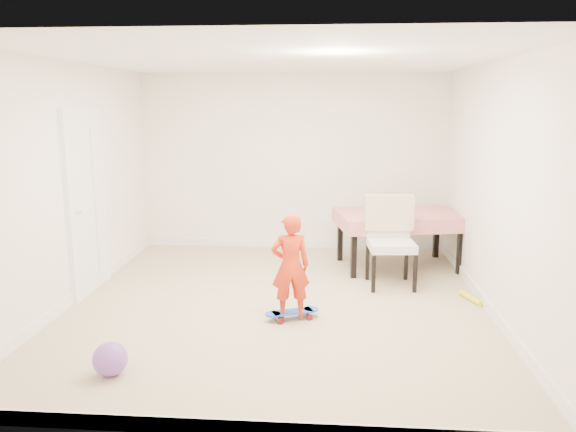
# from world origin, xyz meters

# --- Properties ---
(ground) EXTENTS (5.00, 5.00, 0.00)m
(ground) POSITION_xyz_m (0.00, 0.00, 0.00)
(ground) COLOR tan
(ground) RESTS_ON ground
(ceiling) EXTENTS (4.50, 5.00, 0.04)m
(ceiling) POSITION_xyz_m (0.00, 0.00, 2.58)
(ceiling) COLOR white
(ceiling) RESTS_ON wall_back
(wall_back) EXTENTS (4.50, 0.04, 2.60)m
(wall_back) POSITION_xyz_m (0.00, 2.48, 1.30)
(wall_back) COLOR white
(wall_back) RESTS_ON ground
(wall_front) EXTENTS (4.50, 0.04, 2.60)m
(wall_front) POSITION_xyz_m (0.00, -2.48, 1.30)
(wall_front) COLOR white
(wall_front) RESTS_ON ground
(wall_left) EXTENTS (0.04, 5.00, 2.60)m
(wall_left) POSITION_xyz_m (-2.23, 0.00, 1.30)
(wall_left) COLOR white
(wall_left) RESTS_ON ground
(wall_right) EXTENTS (0.04, 5.00, 2.60)m
(wall_right) POSITION_xyz_m (2.23, 0.00, 1.30)
(wall_right) COLOR white
(wall_right) RESTS_ON ground
(door) EXTENTS (0.11, 0.94, 2.11)m
(door) POSITION_xyz_m (-2.22, 0.30, 1.02)
(door) COLOR white
(door) RESTS_ON ground
(baseboard_back) EXTENTS (4.50, 0.02, 0.12)m
(baseboard_back) POSITION_xyz_m (0.00, 2.49, 0.06)
(baseboard_back) COLOR white
(baseboard_back) RESTS_ON ground
(baseboard_front) EXTENTS (4.50, 0.02, 0.12)m
(baseboard_front) POSITION_xyz_m (0.00, -2.49, 0.06)
(baseboard_front) COLOR white
(baseboard_front) RESTS_ON ground
(baseboard_left) EXTENTS (0.02, 5.00, 0.12)m
(baseboard_left) POSITION_xyz_m (-2.24, 0.00, 0.06)
(baseboard_left) COLOR white
(baseboard_left) RESTS_ON ground
(baseboard_right) EXTENTS (0.02, 5.00, 0.12)m
(baseboard_right) POSITION_xyz_m (2.24, 0.00, 0.06)
(baseboard_right) COLOR white
(baseboard_right) RESTS_ON ground
(dining_table) EXTENTS (1.75, 1.29, 0.74)m
(dining_table) POSITION_xyz_m (1.47, 1.56, 0.37)
(dining_table) COLOR red
(dining_table) RESTS_ON ground
(dining_chair) EXTENTS (0.64, 0.71, 1.08)m
(dining_chair) POSITION_xyz_m (1.29, 0.74, 0.54)
(dining_chair) COLOR silver
(dining_chair) RESTS_ON ground
(skateboard) EXTENTS (0.61, 0.42, 0.09)m
(skateboard) POSITION_xyz_m (0.19, -0.41, 0.04)
(skateboard) COLOR blue
(skateboard) RESTS_ON ground
(child) EXTENTS (0.44, 0.34, 1.07)m
(child) POSITION_xyz_m (0.17, -0.44, 0.53)
(child) COLOR red
(child) RESTS_ON ground
(balloon) EXTENTS (0.28, 0.28, 0.28)m
(balloon) POSITION_xyz_m (-1.19, -1.73, 0.14)
(balloon) COLOR purple
(balloon) RESTS_ON ground
(foam_toy) EXTENTS (0.19, 0.40, 0.06)m
(foam_toy) POSITION_xyz_m (2.14, 0.29, 0.03)
(foam_toy) COLOR yellow
(foam_toy) RESTS_ON ground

